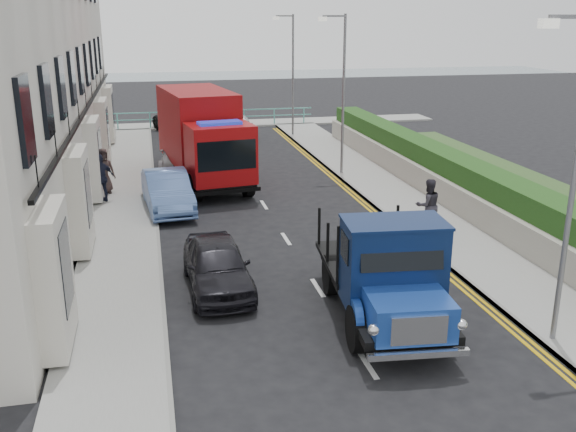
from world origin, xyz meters
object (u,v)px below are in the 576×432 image
object	(u,v)px
lamp_far	(291,68)
bedford_lorry	(390,280)
lamp_near	(571,167)
lamp_mid	(341,86)
red_lorry	(202,135)
parked_car_front	(217,265)

from	to	relation	value
lamp_far	bedford_lorry	size ratio (longest dim) A/B	1.22
lamp_near	bedford_lorry	world-z (taller)	lamp_near
lamp_mid	bedford_lorry	world-z (taller)	lamp_mid
lamp_mid	lamp_far	bearing A→B (deg)	90.00
red_lorry	lamp_mid	bearing A→B (deg)	-9.36
lamp_near	parked_car_front	bearing A→B (deg)	146.36
bedford_lorry	red_lorry	distance (m)	14.99
lamp_far	red_lorry	world-z (taller)	lamp_far
bedford_lorry	parked_car_front	size ratio (longest dim) A/B	1.44
lamp_near	red_lorry	bearing A→B (deg)	110.71
lamp_mid	red_lorry	bearing A→B (deg)	179.05
lamp_mid	bedford_lorry	xyz separation A→B (m)	(-3.20, -14.58, -2.79)
red_lorry	bedford_lorry	bearing A→B (deg)	-87.28
lamp_near	red_lorry	size ratio (longest dim) A/B	0.91
red_lorry	parked_car_front	xyz separation A→B (m)	(-0.69, -11.59, -1.39)
lamp_near	lamp_far	xyz separation A→B (m)	(0.00, 26.00, 0.00)
lamp_near	lamp_far	distance (m)	26.00
bedford_lorry	parked_car_front	bearing A→B (deg)	144.66
lamp_near	lamp_mid	bearing A→B (deg)	90.00
lamp_mid	red_lorry	size ratio (longest dim) A/B	0.91
lamp_far	lamp_mid	bearing A→B (deg)	-90.00
lamp_far	red_lorry	xyz separation A→B (m)	(-6.09, -9.90, -1.93)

